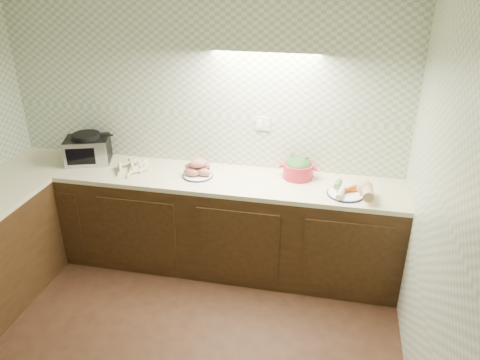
% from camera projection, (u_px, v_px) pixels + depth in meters
% --- Properties ---
extents(room, '(3.60, 3.60, 2.60)m').
position_uv_depth(room, '(105.00, 169.00, 2.45)').
color(room, black).
rests_on(room, ground).
extents(counter, '(3.60, 3.60, 0.90)m').
position_uv_depth(counter, '(84.00, 262.00, 3.69)').
color(counter, black).
rests_on(counter, ground).
extents(toaster_oven, '(0.46, 0.41, 0.28)m').
position_uv_depth(toaster_oven, '(88.00, 149.00, 4.30)').
color(toaster_oven, black).
rests_on(toaster_oven, counter).
extents(parsnip_pile, '(0.32, 0.37, 0.07)m').
position_uv_depth(parsnip_pile, '(137.00, 166.00, 4.19)').
color(parsnip_pile, beige).
rests_on(parsnip_pile, counter).
extents(sweet_potato_plate, '(0.27, 0.27, 0.16)m').
position_uv_depth(sweet_potato_plate, '(198.00, 169.00, 4.05)').
color(sweet_potato_plate, '#151541').
rests_on(sweet_potato_plate, counter).
extents(onion_bowl, '(0.16, 0.16, 0.13)m').
position_uv_depth(onion_bowl, '(200.00, 165.00, 4.17)').
color(onion_bowl, black).
rests_on(onion_bowl, counter).
extents(dutch_oven, '(0.32, 0.26, 0.18)m').
position_uv_depth(dutch_oven, '(298.00, 168.00, 4.01)').
color(dutch_oven, '#B2192D').
rests_on(dutch_oven, counter).
extents(veg_plate, '(0.37, 0.31, 0.14)m').
position_uv_depth(veg_plate, '(355.00, 189.00, 3.73)').
color(veg_plate, '#151541').
rests_on(veg_plate, counter).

